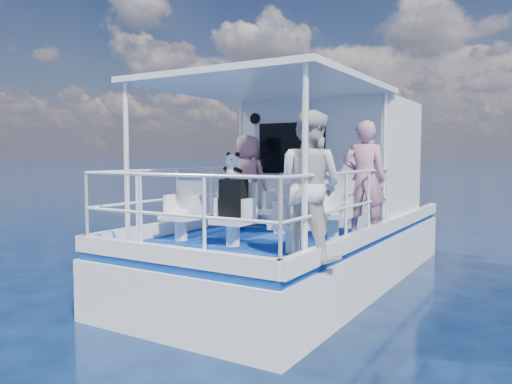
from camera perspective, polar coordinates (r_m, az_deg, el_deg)
ground at (r=7.88m, az=1.93°, el=-11.40°), size 2000.00×2000.00×0.00m
hull at (r=8.74m, az=5.18°, el=-9.86°), size 3.00×7.00×1.60m
deck at (r=8.57m, az=5.22°, el=-4.34°), size 2.90×6.90×0.10m
cabin at (r=9.67m, az=8.65°, el=3.42°), size 2.85×2.00×2.20m
canopy at (r=7.49m, az=1.22°, el=12.03°), size 3.00×3.20×0.08m
canopy_posts at (r=7.38m, az=1.01°, el=3.27°), size 2.77×2.97×2.20m
railings at (r=7.13m, az=-0.31°, el=-1.58°), size 2.84×3.59×1.00m
seat_port_fwd at (r=8.30m, az=-2.81°, el=-2.94°), size 0.48×0.46×0.38m
seat_center_fwd at (r=7.84m, az=2.66°, el=-3.36°), size 0.48×0.46×0.38m
seat_stbd_fwd at (r=7.45m, az=8.77°, el=-3.79°), size 0.48×0.46×0.38m
seat_port_aft at (r=7.27m, az=-8.56°, el=-3.99°), size 0.48×0.46×0.38m
seat_center_aft at (r=6.73m, az=-2.65°, el=-4.59°), size 0.48×0.46×0.38m
seat_stbd_aft at (r=6.28m, az=4.22°, el=-5.22°), size 0.48×0.46×0.38m
passenger_port_fwd at (r=8.83m, az=-0.97°, el=1.42°), size 0.60×0.43×1.59m
passenger_stbd_fwd at (r=7.59m, az=12.26°, el=1.44°), size 0.72×0.57×1.73m
passenger_stbd_aft at (r=5.80m, az=6.05°, el=0.70°), size 0.90×0.73×1.73m
backpack_port at (r=8.20m, az=-2.97°, el=-0.20°), size 0.32×0.18×0.42m
backpack_center at (r=6.66m, az=-2.58°, el=-0.78°), size 0.35×0.20×0.52m
compact_camera at (r=8.18m, az=-3.15°, el=1.50°), size 0.11×0.06×0.06m
panda at (r=6.62m, az=-2.63°, el=2.99°), size 0.23×0.19×0.36m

